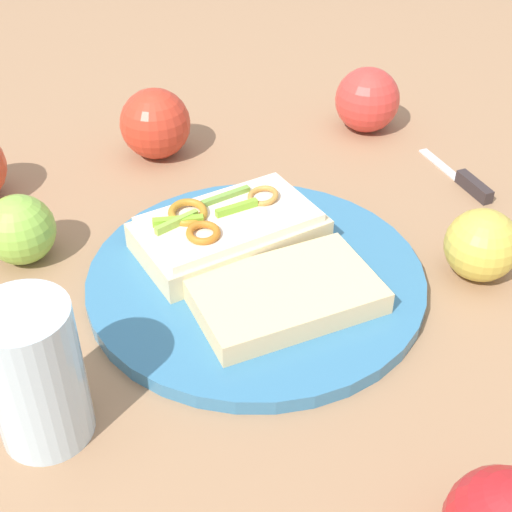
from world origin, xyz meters
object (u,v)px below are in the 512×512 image
Objects in this scene: drinking_glass at (35,375)px; bread_slice_side at (285,294)px; plate at (256,279)px; knife at (465,181)px; apple_1 at (155,124)px; apple_5 at (482,245)px; apple_3 at (20,230)px; apple_0 at (367,100)px; sandwich at (228,230)px.

bread_slice_side is at bearing 153.20° from drinking_glass.
knife is (-0.27, 0.13, -0.00)m from plate.
plate is 2.93× the size of knife.
apple_5 is (0.05, 0.40, -0.01)m from apple_1.
drinking_glass reaches higher than apple_1.
bread_slice_side reaches higher than plate.
apple_5 is (-0.19, 0.40, 0.00)m from apple_3.
bread_slice_side is 1.33× the size of drinking_glass.
apple_1 is at bearing 56.46° from knife.
apple_3 reaches higher than plate.
apple_3 is 0.44m from apple_5.
apple_5 reaches higher than bread_slice_side.
apple_0 is 0.97× the size of apple_1.
sandwich is 0.24m from apple_5.
bread_slice_side is (0.05, 0.09, -0.01)m from sandwich.
knife is (-0.29, 0.08, -0.02)m from bread_slice_side.
apple_1 reaches higher than apple_3.
apple_0 is (-0.37, -0.07, 0.02)m from bread_slice_side.
apple_1 reaches higher than plate.
sandwich is at bearing 118.81° from apple_3.
apple_1 is (-0.19, -0.27, 0.02)m from bread_slice_side.
plate is at bearing 4.19° from apple_0.
knife is (-0.34, 0.35, -0.03)m from apple_3.
drinking_glass reaches higher than plate.
apple_0 reaches higher than bread_slice_side.
apple_0 is (-0.34, -0.03, 0.03)m from plate.
plate is 0.21m from apple_5.
drinking_glass is (0.25, -0.01, 0.03)m from sandwich.
sandwich is at bearing 52.70° from apple_1.
bread_slice_side is at bearing -44.00° from apple_5.
drinking_glass reaches higher than apple_3.
apple_5 is at bearing -6.53° from bread_slice_side.
plate is at bearing 54.06° from apple_1.
apple_1 is 1.22× the size of apple_3.
apple_5 is at bearing 148.12° from knife.
apple_0 is at bearing 154.76° from apple_3.
sandwich is 0.20m from apple_3.
apple_0 is 0.17m from knife.
apple_0 is 1.18× the size of apple_3.
drinking_glass is at bearing -34.81° from apple_5.
sandwich is at bearing -3.44° from apple_0.
drinking_glass is at bearing 46.76° from apple_3.
bread_slice_side is at bearing 10.52° from apple_0.
apple_1 reaches higher than knife.
sandwich reaches higher than plate.
apple_3 is 0.64× the size of knife.
bread_slice_side is at bearing 59.03° from plate.
apple_5 is 0.41m from drinking_glass.
apple_5 is 0.65× the size of knife.
apple_3 is (0.07, -0.22, 0.03)m from plate.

